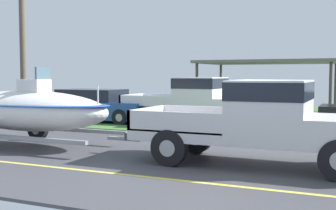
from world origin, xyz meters
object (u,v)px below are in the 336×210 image
at_px(parked_pickup_background, 200,99).
at_px(utility_pole, 22,34).
at_px(parked_sedan_near, 96,106).
at_px(carport_awning, 268,63).
at_px(boat_on_trailer, 27,110).
at_px(pickup_truck_towing, 269,119).

relative_size(parked_pickup_background, utility_pole, 0.78).
xyz_separation_m(parked_pickup_background, utility_pole, (-7.23, -1.62, 2.64)).
xyz_separation_m(parked_pickup_background, parked_sedan_near, (-4.51, -0.36, -0.37)).
xyz_separation_m(carport_awning, utility_pole, (-8.51, -8.42, 1.11)).
relative_size(boat_on_trailer, parked_pickup_background, 1.15).
relative_size(boat_on_trailer, parked_sedan_near, 1.36).
height_order(boat_on_trailer, carport_awning, carport_awning).
bearing_deg(parked_pickup_background, parked_sedan_near, -175.50).
distance_m(pickup_truck_towing, carport_awning, 13.52).
bearing_deg(boat_on_trailer, parked_pickup_background, 66.11).
bearing_deg(pickup_truck_towing, parked_sedan_near, 144.32).
bearing_deg(pickup_truck_towing, carport_awning, 101.12).
bearing_deg(carport_awning, boat_on_trailer, -107.28).
bearing_deg(parked_sedan_near, utility_pole, -155.09).
bearing_deg(pickup_truck_towing, parked_pickup_background, 121.25).
bearing_deg(parked_sedan_near, boat_on_trailer, -74.31).
bearing_deg(parked_pickup_background, boat_on_trailer, -113.89).
height_order(boat_on_trailer, parked_pickup_background, boat_on_trailer).
bearing_deg(utility_pole, parked_pickup_background, 12.61).
height_order(parked_sedan_near, carport_awning, carport_awning).
height_order(pickup_truck_towing, carport_awning, carport_awning).
bearing_deg(utility_pole, carport_awning, 44.70).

